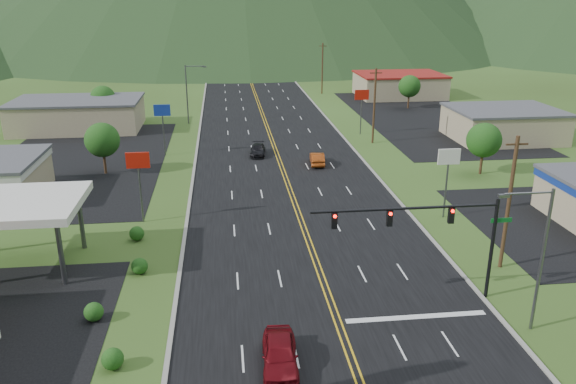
{
  "coord_description": "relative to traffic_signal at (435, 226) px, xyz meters",
  "views": [
    {
      "loc": [
        -6.54,
        -17.43,
        19.21
      ],
      "look_at": [
        -1.74,
        23.77,
        4.5
      ],
      "focal_mm": 35.0,
      "sensor_mm": 36.0,
      "label": 1
    }
  ],
  "objects": [
    {
      "name": "building_east_mid",
      "position": [
        25.52,
        41.0,
        -3.17
      ],
      "size": [
        14.4,
        11.4,
        4.3
      ],
      "color": "tan",
      "rests_on": "ground"
    },
    {
      "name": "utility_pole_a",
      "position": [
        7.02,
        4.0,
        -0.2
      ],
      "size": [
        1.6,
        0.28,
        10.0
      ],
      "color": "#382314",
      "rests_on": "ground"
    },
    {
      "name": "building_east_far",
      "position": [
        21.52,
        76.0,
        -3.07
      ],
      "size": [
        16.4,
        12.4,
        4.5
      ],
      "color": "tan",
      "rests_on": "ground"
    },
    {
      "name": "utility_pole_c",
      "position": [
        7.02,
        81.0,
        -0.2
      ],
      "size": [
        1.6,
        0.28,
        10.0
      ],
      "color": "#382314",
      "rests_on": "ground"
    },
    {
      "name": "tree_east_a",
      "position": [
        15.52,
        26.0,
        -1.44
      ],
      "size": [
        3.84,
        3.84,
        5.82
      ],
      "color": "#382314",
      "rests_on": "ground"
    },
    {
      "name": "tree_east_b",
      "position": [
        19.52,
        64.0,
        -1.44
      ],
      "size": [
        3.84,
        3.84,
        5.82
      ],
      "color": "#382314",
      "rests_on": "ground"
    },
    {
      "name": "pole_sign_east_a",
      "position": [
        6.52,
        14.0,
        -0.28
      ],
      "size": [
        2.0,
        0.18,
        6.4
      ],
      "color": "#59595E",
      "rests_on": "ground"
    },
    {
      "name": "tree_west_a",
      "position": [
        -26.48,
        31.0,
        -1.44
      ],
      "size": [
        3.84,
        3.84,
        5.82
      ],
      "color": "#382314",
      "rests_on": "ground"
    },
    {
      "name": "car_red_near",
      "position": [
        -10.5,
        -5.95,
        -4.52
      ],
      "size": [
        2.19,
        4.85,
        1.62
      ],
      "primitive_type": "imported",
      "rotation": [
        0.0,
        0.0,
        -0.06
      ],
      "color": "maroon",
      "rests_on": "ground"
    },
    {
      "name": "car_red_far",
      "position": [
        -2.18,
        31.69,
        -4.61
      ],
      "size": [
        1.89,
        4.49,
        1.44
      ],
      "primitive_type": "imported",
      "rotation": [
        0.0,
        0.0,
        3.06
      ],
      "color": "#9F3E11",
      "rests_on": "ground"
    },
    {
      "name": "traffic_signal",
      "position": [
        0.0,
        0.0,
        0.0
      ],
      "size": [
        13.1,
        0.43,
        7.0
      ],
      "color": "black",
      "rests_on": "ground"
    },
    {
      "name": "streetlight_east",
      "position": [
        4.7,
        -4.0,
        -0.15
      ],
      "size": [
        3.28,
        0.25,
        9.0
      ],
      "color": "#59595E",
      "rests_on": "ground"
    },
    {
      "name": "pole_sign_east_b",
      "position": [
        6.52,
        46.0,
        -0.28
      ],
      "size": [
        2.0,
        0.18,
        6.4
      ],
      "color": "#59595E",
      "rests_on": "ground"
    },
    {
      "name": "gas_canopy",
      "position": [
        -28.48,
        8.0,
        -0.46
      ],
      "size": [
        10.0,
        8.0,
        5.3
      ],
      "color": "white",
      "rests_on": "ground"
    },
    {
      "name": "utility_pole_d",
      "position": [
        7.02,
        121.0,
        -0.2
      ],
      "size": [
        1.6,
        0.28,
        10.0
      ],
      "color": "#382314",
      "rests_on": "ground"
    },
    {
      "name": "car_dark_mid",
      "position": [
        -8.9,
        36.54,
        -4.69
      ],
      "size": [
        2.28,
        4.59,
        1.28
      ],
      "primitive_type": "imported",
      "rotation": [
        0.0,
        0.0,
        -0.11
      ],
      "color": "black",
      "rests_on": "ground"
    },
    {
      "name": "building_west_far",
      "position": [
        -34.48,
        54.0,
        -3.07
      ],
      "size": [
        18.4,
        11.4,
        4.5
      ],
      "color": "tan",
      "rests_on": "ground"
    },
    {
      "name": "utility_pole_b",
      "position": [
        7.02,
        41.0,
        -0.2
      ],
      "size": [
        1.6,
        0.28,
        10.0
      ],
      "color": "#382314",
      "rests_on": "ground"
    },
    {
      "name": "tree_west_b",
      "position": [
        -31.48,
        58.0,
        -1.44
      ],
      "size": [
        3.84,
        3.84,
        5.82
      ],
      "color": "#382314",
      "rests_on": "ground"
    },
    {
      "name": "streetlight_west",
      "position": [
        -18.16,
        56.0,
        -0.15
      ],
      "size": [
        3.28,
        0.25,
        9.0
      ],
      "color": "#59595E",
      "rests_on": "ground"
    },
    {
      "name": "pole_sign_west_b",
      "position": [
        -20.48,
        38.0,
        -0.28
      ],
      "size": [
        2.0,
        0.18,
        6.4
      ],
      "color": "#59595E",
      "rests_on": "ground"
    },
    {
      "name": "pole_sign_west_a",
      "position": [
        -20.48,
        16.0,
        -0.28
      ],
      "size": [
        2.0,
        0.18,
        6.4
      ],
      "color": "#59595E",
      "rests_on": "ground"
    }
  ]
}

